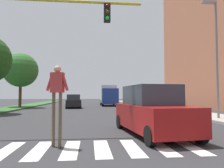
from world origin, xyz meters
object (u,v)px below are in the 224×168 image
at_px(tree_distant, 21,70).
at_px(street_lamp_right, 215,48).
at_px(sedan_midblock, 73,102).
at_px(suv_crossing, 152,111).
at_px(sedan_distant, 108,99).
at_px(pedestrian_performer, 57,92).
at_px(truck_box_delivery, 109,95).

distance_m(tree_distant, street_lamp_right, 22.73).
relative_size(street_lamp_right, sedan_midblock, 1.69).
relative_size(suv_crossing, sedan_distant, 1.05).
height_order(tree_distant, pedestrian_performer, tree_distant).
xyz_separation_m(pedestrian_performer, truck_box_delivery, (3.87, 26.03, -0.03)).
height_order(tree_distant, suv_crossing, tree_distant).
distance_m(street_lamp_right, pedestrian_performer, 11.17).
height_order(suv_crossing, sedan_midblock, suv_crossing).
height_order(sedan_distant, truck_box_delivery, truck_box_delivery).
bearing_deg(sedan_distant, pedestrian_performer, -97.50).
xyz_separation_m(suv_crossing, sedan_distant, (0.83, 31.15, -0.12)).
xyz_separation_m(tree_distant, sedan_midblock, (6.72, -0.96, -3.99)).
bearing_deg(sedan_midblock, suv_crossing, -76.32).
distance_m(sedan_distant, truck_box_delivery, 6.93).
bearing_deg(suv_crossing, street_lamp_right, 38.10).
xyz_separation_m(pedestrian_performer, sedan_distant, (4.33, 32.89, -0.86)).
bearing_deg(street_lamp_right, sedan_midblock, 124.70).
bearing_deg(truck_box_delivery, suv_crossing, -90.87).
bearing_deg(suv_crossing, tree_distant, 119.82).
height_order(sedan_midblock, truck_box_delivery, truck_box_delivery).
distance_m(pedestrian_performer, truck_box_delivery, 26.31).
distance_m(pedestrian_performer, sedan_midblock, 20.49).
bearing_deg(sedan_midblock, pedestrian_performer, -87.06).
distance_m(suv_crossing, sedan_midblock, 19.25).
height_order(suv_crossing, sedan_distant, suv_crossing).
bearing_deg(sedan_midblock, tree_distant, 171.85).
relative_size(pedestrian_performer, suv_crossing, 0.52).
xyz_separation_m(tree_distant, pedestrian_performer, (7.77, -21.41, -3.11)).
distance_m(tree_distant, truck_box_delivery, 12.91).
xyz_separation_m(pedestrian_performer, sedan_midblock, (-1.05, 20.45, -0.88)).
height_order(tree_distant, truck_box_delivery, tree_distant).
bearing_deg(pedestrian_performer, sedan_distant, 82.50).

